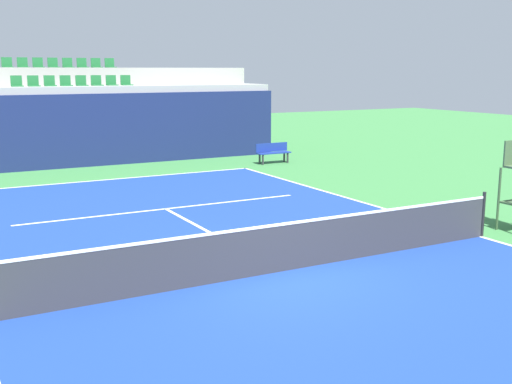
# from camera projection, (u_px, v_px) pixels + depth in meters

# --- Properties ---
(ground_plane) EXTENTS (80.00, 80.00, 0.00)m
(ground_plane) POSITION_uv_depth(u_px,v_px,m) (282.00, 272.00, 12.29)
(ground_plane) COLOR #387A3D
(court_surface) EXTENTS (11.00, 24.00, 0.01)m
(court_surface) POSITION_uv_depth(u_px,v_px,m) (282.00, 272.00, 12.29)
(court_surface) COLOR navy
(court_surface) RESTS_ON ground_plane
(baseline_far) EXTENTS (11.00, 0.10, 0.00)m
(baseline_far) POSITION_uv_depth(u_px,v_px,m) (111.00, 179.00, 22.59)
(baseline_far) COLOR white
(baseline_far) RESTS_ON court_surface
(sideline_right) EXTENTS (0.10, 24.00, 0.00)m
(sideline_right) POSITION_uv_depth(u_px,v_px,m) (480.00, 236.00, 14.85)
(sideline_right) COLOR white
(sideline_right) RESTS_ON court_surface
(service_line_far) EXTENTS (8.26, 0.10, 0.00)m
(service_line_far) POSITION_uv_depth(u_px,v_px,m) (166.00, 209.00, 17.80)
(service_line_far) COLOR white
(service_line_far) RESTS_ON court_surface
(centre_service_line) EXTENTS (0.10, 6.40, 0.00)m
(centre_service_line) POSITION_uv_depth(u_px,v_px,m) (213.00, 234.00, 15.04)
(centre_service_line) COLOR white
(centre_service_line) RESTS_ON court_surface
(back_wall) EXTENTS (17.23, 0.30, 2.93)m
(back_wall) POSITION_uv_depth(u_px,v_px,m) (84.00, 131.00, 25.40)
(back_wall) COLOR navy
(back_wall) RESTS_ON ground_plane
(stands_tier_lower) EXTENTS (17.23, 2.40, 3.22)m
(stands_tier_lower) POSITION_uv_depth(u_px,v_px,m) (77.00, 125.00, 26.54)
(stands_tier_lower) COLOR #9E9E99
(stands_tier_lower) RESTS_ON ground_plane
(stands_tier_upper) EXTENTS (17.23, 2.40, 3.98)m
(stands_tier_upper) POSITION_uv_depth(u_px,v_px,m) (64.00, 112.00, 28.54)
(stands_tier_upper) COLOR #9E9E99
(stands_tier_upper) RESTS_ON ground_plane
(seating_row_lower) EXTENTS (4.95, 0.44, 0.44)m
(seating_row_lower) POSITION_uv_depth(u_px,v_px,m) (74.00, 83.00, 26.29)
(seating_row_lower) COLOR #1E6633
(seating_row_lower) RESTS_ON stands_tier_lower
(seating_row_upper) EXTENTS (4.95, 0.44, 0.44)m
(seating_row_upper) POSITION_uv_depth(u_px,v_px,m) (61.00, 65.00, 28.22)
(seating_row_upper) COLOR #1E6633
(seating_row_upper) RESTS_ON stands_tier_upper
(tennis_net) EXTENTS (11.08, 0.08, 1.07)m
(tennis_net) POSITION_uv_depth(u_px,v_px,m) (282.00, 247.00, 12.19)
(tennis_net) COLOR black
(tennis_net) RESTS_ON court_surface
(player_bench) EXTENTS (1.50, 0.40, 0.85)m
(player_bench) POSITION_uv_depth(u_px,v_px,m) (273.00, 151.00, 26.47)
(player_bench) COLOR navy
(player_bench) RESTS_ON ground_plane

